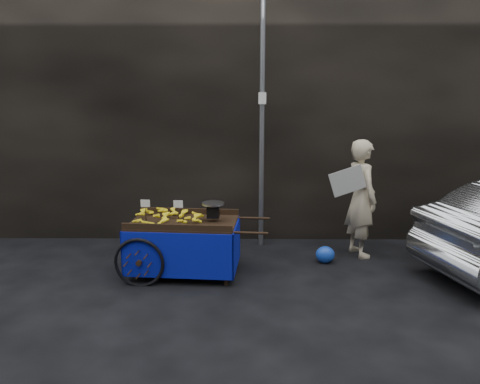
{
  "coord_description": "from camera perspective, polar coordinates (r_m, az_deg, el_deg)",
  "views": [
    {
      "loc": [
        0.04,
        -6.16,
        2.49
      ],
      "look_at": [
        -0.04,
        0.5,
        1.07
      ],
      "focal_mm": 35.0,
      "sensor_mm": 36.0,
      "label": 1
    }
  ],
  "objects": [
    {
      "name": "plastic_bag",
      "position": [
        7.12,
        10.34,
        -7.52
      ],
      "size": [
        0.28,
        0.22,
        0.25
      ],
      "primitive_type": "ellipsoid",
      "color": "blue",
      "rests_on": "ground"
    },
    {
      "name": "banana_cart",
      "position": [
        6.52,
        -7.29,
        -4.22
      ],
      "size": [
        2.07,
        1.1,
        1.09
      ],
      "rotation": [
        0.0,
        0.0,
        -0.08
      ],
      "color": "black",
      "rests_on": "ground"
    },
    {
      "name": "street_pole",
      "position": [
        7.48,
        2.69,
        8.34
      ],
      "size": [
        0.12,
        0.1,
        4.0
      ],
      "color": "slate",
      "rests_on": "ground"
    },
    {
      "name": "building_wall",
      "position": [
        8.77,
        3.04,
        12.11
      ],
      "size": [
        13.5,
        2.0,
        5.0
      ],
      "color": "black",
      "rests_on": "ground"
    },
    {
      "name": "ground",
      "position": [
        6.64,
        0.28,
        -9.96
      ],
      "size": [
        80.0,
        80.0,
        0.0
      ],
      "primitive_type": "plane",
      "color": "black",
      "rests_on": "ground"
    },
    {
      "name": "vendor",
      "position": [
        7.38,
        14.53,
        -0.74
      ],
      "size": [
        0.86,
        0.76,
        1.81
      ],
      "rotation": [
        0.0,
        0.0,
        1.87
      ],
      "color": "beige",
      "rests_on": "ground"
    }
  ]
}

